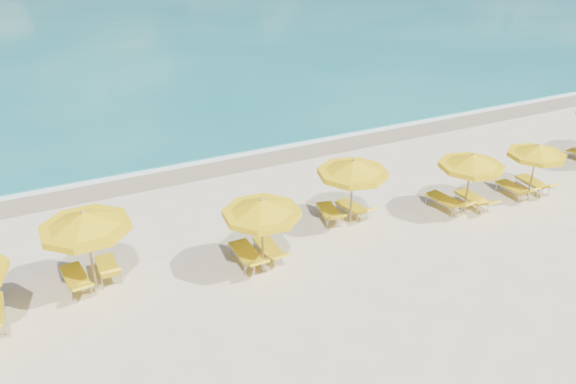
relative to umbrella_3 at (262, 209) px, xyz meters
name	(u,v)px	position (x,y,z in m)	size (l,w,h in m)	color
ground_plane	(309,244)	(1.84, 0.54, -1.98)	(120.00, 120.00, 0.00)	beige
ocean	(84,18)	(1.84, 48.54, -1.98)	(120.00, 80.00, 0.30)	#136F6E
wet_sand_band	(227,162)	(1.84, 7.94, -1.98)	(120.00, 2.60, 0.01)	tan
foam_line	(220,155)	(1.84, 8.74, -1.98)	(120.00, 1.20, 0.03)	white
whitecap_near	(53,116)	(-4.16, 17.54, -1.98)	(14.00, 0.36, 0.05)	white
whitecap_far	(249,60)	(9.84, 24.54, -1.98)	(18.00, 0.30, 0.05)	white
umbrella_2	(85,223)	(-4.63, 1.13, 0.14)	(3.18, 3.18, 2.49)	tan
umbrella_3	(262,209)	(0.00, 0.00, 0.00)	(2.86, 2.86, 2.33)	tan
umbrella_4	(353,169)	(3.74, 1.13, 0.05)	(2.64, 2.64, 2.39)	tan
umbrella_5	(472,162)	(7.79, 0.03, -0.07)	(2.51, 2.51, 2.25)	tan
umbrella_6	(537,152)	(10.81, -0.06, -0.19)	(2.44, 2.44, 2.10)	tan
lounger_2_left	(76,281)	(-5.11, 1.40, -1.77)	(0.77, 1.85, 0.69)	#A5A8AD
lounger_2_right	(108,271)	(-4.21, 1.53, -1.78)	(0.59, 1.62, 0.81)	#A5A8AD
lounger_3_left	(246,257)	(-0.36, 0.40, -1.76)	(0.65, 1.89, 0.73)	#A5A8AD
lounger_3_right	(268,251)	(0.40, 0.48, -1.79)	(0.61, 1.71, 0.61)	#A5A8AD
lounger_4_left	(329,215)	(3.20, 1.60, -1.78)	(0.89, 1.77, 0.74)	#A5A8AD
lounger_4_right	(353,210)	(4.11, 1.57, -1.79)	(0.83, 1.68, 0.68)	#A5A8AD
lounger_5_left	(445,204)	(7.31, 0.49, -1.77)	(0.86, 1.91, 0.73)	#A5A8AD
lounger_5_right	(473,201)	(8.34, 0.23, -1.78)	(0.60, 1.75, 0.68)	#A5A8AD
lounger_6_left	(513,191)	(10.28, 0.19, -1.78)	(0.58, 1.66, 0.75)	#A5A8AD
lounger_6_right	(533,186)	(11.29, 0.18, -1.77)	(0.72, 1.79, 0.76)	#A5A8AD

